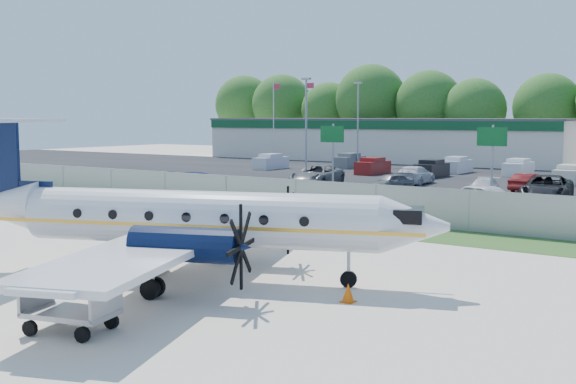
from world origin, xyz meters
The scene contains 26 objects.
ground centered at (0.00, 0.00, 0.00)m, with size 170.00×170.00×0.00m, color beige.
grass_verge centered at (0.00, 12.00, 0.01)m, with size 170.00×4.00×0.02m, color #2D561E.
access_road centered at (0.00, 19.00, 0.01)m, with size 170.00×8.00×0.02m, color black.
parking_lot centered at (0.00, 40.00, 0.01)m, with size 170.00×32.00×0.02m, color black.
perimeter_fence centered at (0.00, 14.00, 1.00)m, with size 120.00×0.06×1.99m.
building_west centered at (-24.00, 61.98, 2.63)m, with size 46.40×12.40×5.24m.
sign_left centered at (-8.00, 22.91, 3.61)m, with size 1.80×0.26×5.00m.
sign_mid centered at (3.00, 22.91, 3.61)m, with size 1.80×0.26×5.00m.
flagpole_west centered at (-35.92, 55.00, 5.64)m, with size 1.06×0.12×10.00m.
flagpole_east centered at (-30.92, 55.00, 5.64)m, with size 1.06×0.12×10.00m.
light_pole_nw centered at (-20.00, 38.00, 5.23)m, with size 0.90×0.35×9.09m.
light_pole_sw centered at (-20.00, 48.00, 5.23)m, with size 0.90×0.35×9.09m.
aircraft centered at (0.83, -1.06, 2.09)m, with size 17.58×17.11×5.41m.
pushback_tug centered at (-1.42, -1.71, 0.64)m, with size 2.89×2.55×1.35m.
baggage_cart_far centered at (2.52, -7.41, 0.55)m, with size 2.51×1.86×1.18m.
cone_nose centered at (6.84, -0.77, 0.27)m, with size 0.40×0.40×0.57m.
cone_starboard_wing centered at (1.59, 10.24, 0.23)m, with size 0.35×0.35×0.49m.
road_car_west centered at (-15.76, 18.09, 0.00)m, with size 2.34×5.76×1.67m, color navy.
road_car_mid centered at (2.87, 20.84, 0.00)m, with size 2.02×5.03×1.71m, color silver.
parked_car_a centered at (-13.32, 29.34, 0.00)m, with size 2.75×5.96×1.66m, color #595B5E.
parked_car_b centered at (-6.53, 28.76, 0.00)m, with size 1.57×3.90×1.33m, color #595B5E.
parked_car_c centered at (0.56, 28.65, 0.00)m, with size 1.81×4.44×1.29m, color silver.
parked_car_d centered at (4.80, 28.50, 0.00)m, with size 2.86×6.20×1.72m, color black.
parked_car_f centered at (-7.32, 34.72, 0.00)m, with size 2.13×5.23×1.52m, color silver.
parked_car_g centered at (1.92, 34.33, 0.00)m, with size 1.42×4.08×1.34m, color maroon.
far_parking_rows centered at (0.00, 45.00, 0.00)m, with size 56.00×10.00×1.60m, color gray, non-canonical shape.
Camera 1 is at (17.27, -19.04, 5.50)m, focal length 45.00 mm.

